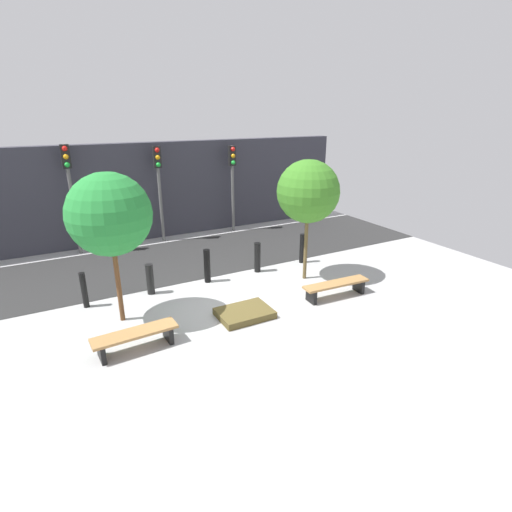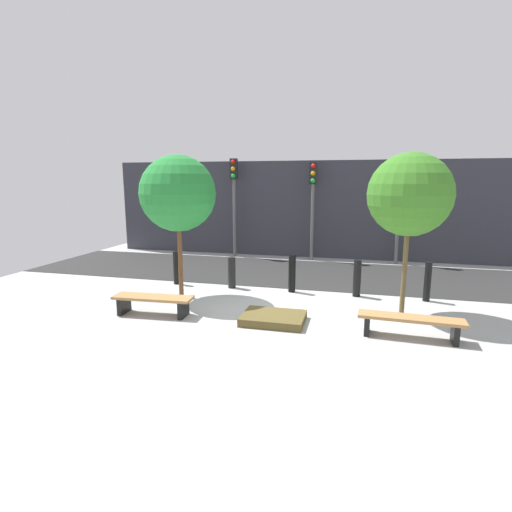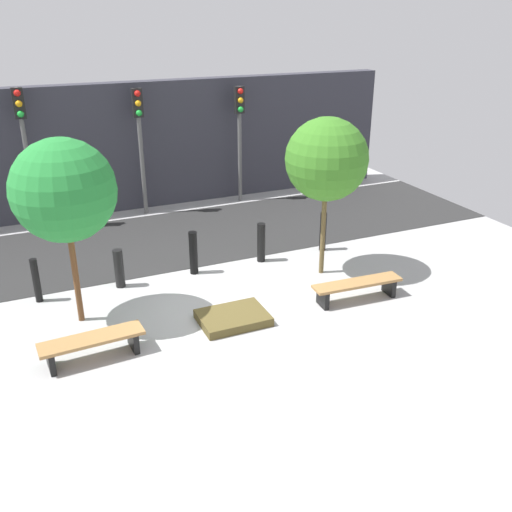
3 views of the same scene
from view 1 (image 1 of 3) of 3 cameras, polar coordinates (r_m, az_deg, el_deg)
name	(u,v)px [view 1 (image 1 of 3)]	position (r m, az deg, el deg)	size (l,w,h in m)	color
ground_plane	(236,308)	(10.38, -2.84, -7.49)	(18.00, 18.00, 0.00)	#A4A4A4
road_strip	(183,258)	(13.97, -10.38, -0.34)	(18.00, 4.01, 0.01)	#292929
building_facade	(155,191)	(16.30, -14.25, 9.02)	(16.20, 0.50, 3.68)	#33333D
bench_left	(135,337)	(8.95, -16.85, -10.98)	(1.80, 0.57, 0.43)	black
bench_right	(336,286)	(11.07, 11.35, -4.27)	(1.94, 0.52, 0.42)	black
planter_bed	(245,313)	(9.96, -1.64, -8.17)	(1.31, 0.97, 0.17)	brown
tree_behind_left_bench	(109,215)	(9.45, -20.21, 5.55)	(1.88, 1.88, 3.57)	brown
tree_behind_right_bench	(308,192)	(11.47, 7.46, 9.09)	(1.78, 1.78, 3.54)	brown
bollard_far_left	(84,290)	(11.14, -23.34, -4.49)	(0.15, 0.15, 0.96)	black
bollard_left	(150,279)	(11.37, -14.90, -3.21)	(0.21, 0.21, 0.87)	black
bollard_center	(207,266)	(11.80, -7.00, -1.42)	(0.19, 0.19, 1.01)	black
bollard_right	(257,257)	(12.47, 0.21, -0.19)	(0.19, 0.19, 0.96)	black
bollard_far_right	(302,248)	(13.31, 6.59, 1.09)	(0.16, 0.16, 0.99)	black
traffic_light_west	(69,180)	(14.99, -25.10, 9.78)	(0.28, 0.27, 3.76)	#5C5C5C
traffic_light_mid_west	(159,177)	(15.49, -13.73, 10.92)	(0.28, 0.27, 3.59)	#5F5F5F
traffic_light_mid_east	(233,173)	(16.53, -3.37, 11.77)	(0.28, 0.27, 3.49)	#5B5B5B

